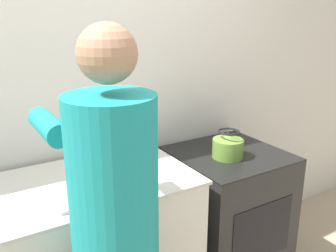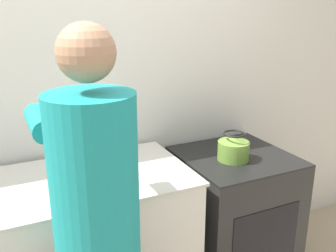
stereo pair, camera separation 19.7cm
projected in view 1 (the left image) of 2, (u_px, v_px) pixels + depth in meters
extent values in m
cube|color=silver|center=(73.00, 94.00, 2.18)|extent=(8.00, 0.05, 2.60)
cube|color=beige|center=(28.00, 196.00, 1.78)|extent=(1.68, 0.69, 0.02)
cube|color=black|center=(226.00, 214.00, 2.55)|extent=(0.68, 0.67, 0.88)
cube|color=black|center=(229.00, 154.00, 2.41)|extent=(0.68, 0.67, 0.01)
cube|color=black|center=(262.00, 232.00, 2.26)|extent=(0.47, 0.01, 0.39)
cylinder|color=teal|center=(114.00, 190.00, 1.32)|extent=(0.32, 0.32, 0.69)
sphere|color=#A87A5B|center=(107.00, 53.00, 1.18)|extent=(0.20, 0.20, 0.20)
cylinder|color=teal|center=(48.00, 126.00, 1.44)|extent=(0.09, 0.30, 0.09)
cylinder|color=teal|center=(114.00, 116.00, 1.57)|extent=(0.09, 0.30, 0.09)
cube|color=silver|center=(89.00, 196.00, 1.74)|extent=(0.31, 0.19, 0.02)
cube|color=silver|center=(104.00, 190.00, 1.77)|extent=(0.13, 0.09, 0.01)
cube|color=black|center=(88.00, 199.00, 1.69)|extent=(0.08, 0.06, 0.01)
cylinder|color=olive|center=(228.00, 148.00, 2.32)|extent=(0.19, 0.19, 0.12)
cone|color=olive|center=(228.00, 137.00, 2.30)|extent=(0.15, 0.15, 0.03)
sphere|color=black|center=(229.00, 133.00, 2.29)|extent=(0.02, 0.02, 0.02)
torus|color=black|center=(229.00, 132.00, 2.29)|extent=(0.14, 0.14, 0.01)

